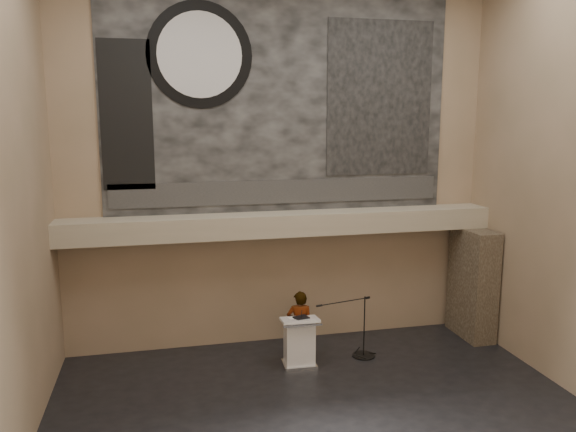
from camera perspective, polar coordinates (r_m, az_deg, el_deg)
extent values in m
plane|color=black|center=(10.65, 4.12, -20.29)|extent=(10.00, 10.00, 0.00)
cube|color=#887356|center=(13.12, -0.79, 5.12)|extent=(10.00, 0.02, 8.50)
cube|color=#887356|center=(5.63, 16.68, -1.89)|extent=(10.00, 0.02, 8.50)
cube|color=#887356|center=(9.13, -27.10, 1.87)|extent=(0.02, 8.00, 8.50)
cube|color=tan|center=(12.91, -0.40, -0.79)|extent=(10.00, 0.80, 0.50)
cylinder|color=#B2893D|center=(12.67, -7.43, -2.37)|extent=(0.04, 0.04, 0.06)
cylinder|color=#B2893D|center=(13.45, 7.58, -1.66)|extent=(0.04, 0.04, 0.06)
cube|color=black|center=(13.04, -0.77, 11.46)|extent=(8.00, 0.05, 5.00)
cube|color=#2C2C2C|center=(13.11, -0.72, 2.48)|extent=(7.76, 0.02, 0.55)
cylinder|color=black|center=(12.81, -8.95, 15.86)|extent=(2.30, 0.02, 2.30)
cylinder|color=silver|center=(12.79, -8.95, 15.87)|extent=(1.84, 0.02, 1.84)
cube|color=black|center=(13.72, 9.32, 11.68)|extent=(2.60, 0.02, 3.60)
cube|color=black|center=(12.72, -16.10, 9.76)|extent=(1.10, 0.02, 3.20)
cube|color=#3F3427|center=(14.60, 18.25, -6.48)|extent=(0.60, 1.40, 2.70)
cube|color=silver|center=(12.69, 1.15, -14.82)|extent=(0.73, 0.56, 0.08)
cube|color=white|center=(12.48, 1.16, -12.66)|extent=(0.64, 0.45, 0.96)
cube|color=white|center=(12.28, 1.19, -10.49)|extent=(0.82, 0.59, 0.14)
cube|color=black|center=(12.25, 1.35, -10.29)|extent=(0.35, 0.32, 0.04)
cube|color=white|center=(12.24, 0.73, -10.39)|extent=(0.30, 0.35, 0.00)
imported|color=white|center=(12.69, 1.20, -11.10)|extent=(0.65, 0.49, 1.60)
cylinder|color=black|center=(13.29, 7.68, -13.86)|extent=(0.52, 0.52, 0.02)
cylinder|color=black|center=(13.02, 7.75, -11.06)|extent=(0.03, 0.03, 1.41)
cylinder|color=black|center=(12.50, 5.56, -8.68)|extent=(1.27, 0.31, 0.02)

